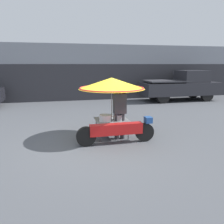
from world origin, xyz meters
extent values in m
plane|color=#4C4F54|center=(0.00, 0.00, 0.00)|extent=(36.00, 36.00, 0.00)
cube|color=gray|center=(0.00, 9.17, 1.76)|extent=(28.00, 2.00, 3.52)
cube|color=#28282D|center=(0.00, 8.14, 1.15)|extent=(23.80, 0.06, 2.29)
cylinder|color=black|center=(1.45, 0.04, 0.28)|extent=(0.56, 0.14, 0.56)
cylinder|color=black|center=(-0.32, 0.04, 0.28)|extent=(0.56, 0.14, 0.56)
cube|color=red|center=(0.57, 0.04, 0.44)|extent=(1.56, 0.24, 0.32)
cube|color=#234C93|center=(1.55, 0.04, 0.66)|extent=(0.20, 0.24, 0.18)
cylinder|color=black|center=(0.57, 0.90, 0.25)|extent=(0.51, 0.14, 0.51)
cylinder|color=#515156|center=(1.01, 0.25, 0.28)|extent=(0.03, 0.03, 0.57)
cylinder|color=#515156|center=(1.01, 1.01, 0.28)|extent=(0.03, 0.03, 0.57)
cylinder|color=#515156|center=(0.13, 0.25, 0.28)|extent=(0.03, 0.03, 0.57)
cylinder|color=#515156|center=(0.13, 1.01, 0.28)|extent=(0.03, 0.03, 0.57)
cube|color=gray|center=(0.57, 0.63, 0.58)|extent=(1.03, 0.89, 0.02)
cylinder|color=#B2B2B7|center=(0.57, 0.63, 1.07)|extent=(0.03, 0.03, 0.97)
cone|color=yellow|center=(0.57, 0.63, 1.72)|extent=(2.04, 2.04, 0.34)
torus|color=red|center=(0.57, 0.63, 1.58)|extent=(1.98, 1.98, 0.05)
cylinder|color=silver|center=(0.33, 0.47, 0.68)|extent=(0.37, 0.37, 0.19)
cylinder|color=#939399|center=(0.75, 0.50, 0.68)|extent=(0.32, 0.32, 0.18)
cylinder|color=silver|center=(0.51, 0.81, 0.63)|extent=(0.26, 0.26, 0.09)
cylinder|color=#1E6BB2|center=(0.85, 0.87, 0.67)|extent=(0.20, 0.20, 0.17)
cylinder|color=#2D2D33|center=(0.68, 0.43, 0.41)|extent=(0.14, 0.14, 0.81)
cylinder|color=#2D2D33|center=(0.86, 0.43, 0.41)|extent=(0.14, 0.14, 0.81)
cube|color=#38383D|center=(0.77, 0.43, 1.12)|extent=(0.38, 0.22, 0.61)
sphere|color=tan|center=(0.77, 0.43, 1.54)|extent=(0.22, 0.22, 0.22)
cylinder|color=black|center=(7.92, 5.93, 0.39)|extent=(0.77, 0.24, 0.77)
cylinder|color=black|center=(7.92, 7.43, 0.39)|extent=(0.77, 0.24, 0.77)
cylinder|color=black|center=(4.95, 5.93, 0.39)|extent=(0.77, 0.24, 0.77)
cylinder|color=black|center=(4.95, 7.43, 0.39)|extent=(0.77, 0.24, 0.77)
cube|color=#28282D|center=(6.44, 6.68, 0.77)|extent=(4.95, 1.76, 0.77)
cube|color=#28282D|center=(7.23, 6.68, 1.53)|extent=(1.68, 1.62, 0.73)
cube|color=#2D2D33|center=(5.45, 6.68, 1.26)|extent=(2.57, 1.69, 0.08)
camera|label=1|loc=(-0.95, -5.88, 2.30)|focal=35.00mm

